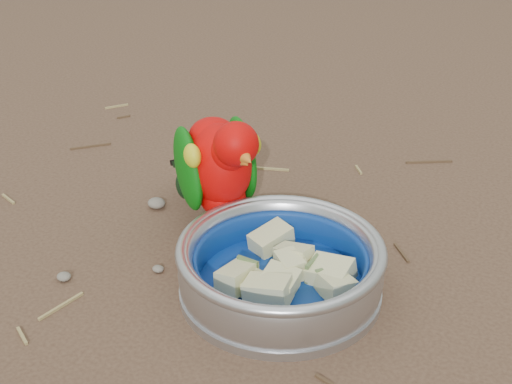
% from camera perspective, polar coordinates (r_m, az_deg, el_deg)
% --- Properties ---
extents(ground, '(60.00, 60.00, 0.00)m').
position_cam_1_polar(ground, '(0.78, -4.20, -8.04)').
color(ground, '#513829').
extents(food_bowl, '(0.22, 0.22, 0.02)m').
position_cam_1_polar(food_bowl, '(0.77, 1.95, -7.58)').
color(food_bowl, '#B2B2BA').
rests_on(food_bowl, ground).
extents(bowl_wall, '(0.22, 0.22, 0.04)m').
position_cam_1_polar(bowl_wall, '(0.75, 1.98, -5.74)').
color(bowl_wall, '#B2B2BA').
rests_on(bowl_wall, food_bowl).
extents(fruit_wedges, '(0.13, 0.13, 0.03)m').
position_cam_1_polar(fruit_wedges, '(0.76, 1.98, -6.18)').
color(fruit_wedges, beige).
rests_on(fruit_wedges, food_bowl).
extents(lory_parrot, '(0.21, 0.20, 0.16)m').
position_cam_1_polar(lory_parrot, '(0.84, -2.91, 1.36)').
color(lory_parrot, '#CA0403').
rests_on(lory_parrot, ground).
extents(ground_debris, '(0.90, 0.80, 0.01)m').
position_cam_1_polar(ground_debris, '(0.80, -3.35, -6.24)').
color(ground_debris, '#96824D').
rests_on(ground_debris, ground).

